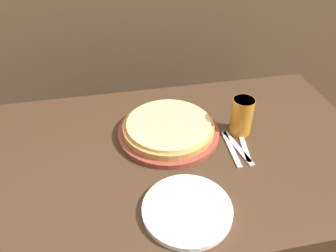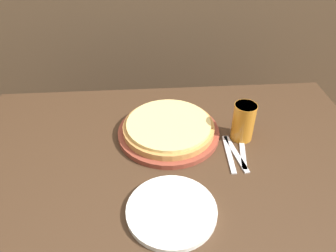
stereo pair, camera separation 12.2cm
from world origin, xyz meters
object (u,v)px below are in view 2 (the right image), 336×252
(pizza_on_board, at_px, (168,129))
(dinner_plate, at_px, (172,211))
(beer_glass, at_px, (244,120))
(spoon, at_px, (243,153))
(fork, at_px, (229,154))
(dinner_knife, at_px, (236,154))

(pizza_on_board, distance_m, dinner_plate, 0.37)
(beer_glass, bearing_deg, spoon, -99.66)
(dinner_plate, relative_size, fork, 1.37)
(fork, bearing_deg, spoon, 0.00)
(pizza_on_board, relative_size, beer_glass, 2.63)
(pizza_on_board, height_order, fork, pizza_on_board)
(beer_glass, height_order, dinner_plate, beer_glass)
(pizza_on_board, distance_m, spoon, 0.29)
(fork, bearing_deg, pizza_on_board, 148.19)
(dinner_plate, distance_m, dinner_knife, 0.34)
(pizza_on_board, relative_size, fork, 1.97)
(fork, height_order, spoon, same)
(beer_glass, height_order, dinner_knife, beer_glass)
(pizza_on_board, bearing_deg, dinner_knife, -28.97)
(beer_glass, bearing_deg, pizza_on_board, 172.25)
(pizza_on_board, bearing_deg, spoon, -26.56)
(beer_glass, height_order, spoon, beer_glass)
(pizza_on_board, height_order, beer_glass, beer_glass)
(spoon, bearing_deg, dinner_knife, 180.00)
(dinner_knife, xyz_separation_m, spoon, (0.03, -0.00, 0.00))
(fork, bearing_deg, beer_glass, 54.38)
(dinner_plate, relative_size, dinner_knife, 1.37)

